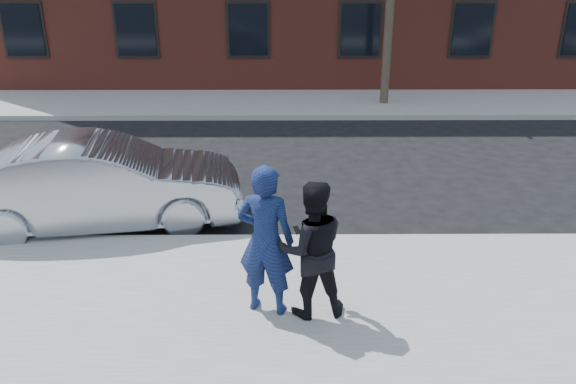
{
  "coord_description": "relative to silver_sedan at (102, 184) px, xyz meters",
  "views": [
    {
      "loc": [
        1.32,
        -6.68,
        4.3
      ],
      "look_at": [
        1.36,
        0.4,
        1.4
      ],
      "focal_mm": 35.0,
      "sensor_mm": 36.0,
      "label": 1
    }
  ],
  "objects": [
    {
      "name": "far_curb",
      "position": [
        1.83,
        7.15,
        -0.71
      ],
      "size": [
        50.0,
        0.1,
        0.15
      ],
      "primitive_type": "cube",
      "color": "#999691",
      "rests_on": "ground"
    },
    {
      "name": "ground",
      "position": [
        1.83,
        -2.3,
        -0.79
      ],
      "size": [
        100.0,
        100.0,
        0.0
      ],
      "primitive_type": "plane",
      "color": "black",
      "rests_on": "ground"
    },
    {
      "name": "near_sidewalk",
      "position": [
        1.83,
        -2.55,
        -0.71
      ],
      "size": [
        50.0,
        3.5,
        0.15
      ],
      "primitive_type": "cube",
      "color": "gray",
      "rests_on": "ground"
    },
    {
      "name": "silver_sedan",
      "position": [
        0.0,
        0.0,
        0.0
      ],
      "size": [
        4.98,
        2.42,
        1.57
      ],
      "primitive_type": "imported",
      "rotation": [
        0.0,
        0.0,
        1.73
      ],
      "color": "#999BA3",
      "rests_on": "ground"
    },
    {
      "name": "near_curb",
      "position": [
        1.83,
        -0.75,
        -0.71
      ],
      "size": [
        50.0,
        0.1,
        0.15
      ],
      "primitive_type": "cube",
      "color": "#999691",
      "rests_on": "ground"
    },
    {
      "name": "man_hoodie",
      "position": [
        2.91,
        -2.83,
        0.35
      ],
      "size": [
        0.82,
        0.65,
        1.98
      ],
      "rotation": [
        0.0,
        0.0,
        2.87
      ],
      "color": "navy",
      "rests_on": "near_sidewalk"
    },
    {
      "name": "far_sidewalk",
      "position": [
        1.83,
        8.95,
        -0.71
      ],
      "size": [
        50.0,
        3.5,
        0.15
      ],
      "primitive_type": "cube",
      "color": "gray",
      "rests_on": "ground"
    },
    {
      "name": "man_peacoat",
      "position": [
        3.47,
        -2.9,
        0.26
      ],
      "size": [
        0.96,
        0.8,
        1.79
      ],
      "rotation": [
        0.0,
        0.0,
        3.29
      ],
      "color": "black",
      "rests_on": "near_sidewalk"
    }
  ]
}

